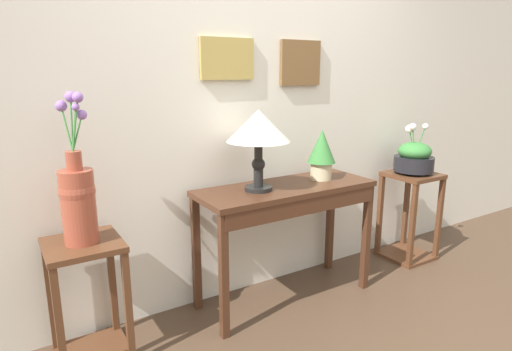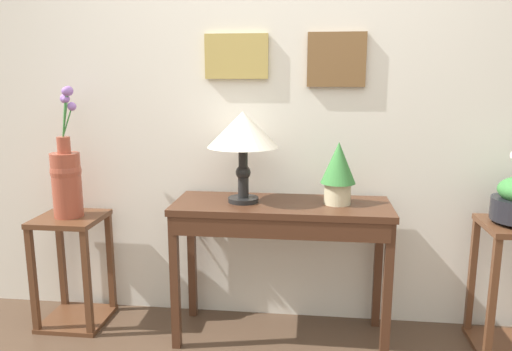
{
  "view_description": "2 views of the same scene",
  "coord_description": "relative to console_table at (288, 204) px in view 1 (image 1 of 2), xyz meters",
  "views": [
    {
      "loc": [
        -1.48,
        -0.89,
        1.5
      ],
      "look_at": [
        -0.1,
        1.32,
        0.86
      ],
      "focal_mm": 30.12,
      "sensor_mm": 36.0,
      "label": 1
    },
    {
      "loc": [
        0.24,
        -1.31,
        1.46
      ],
      "look_at": [
        -0.06,
        1.25,
        0.94
      ],
      "focal_mm": 34.31,
      "sensor_mm": 36.0,
      "label": 2
    }
  ],
  "objects": [
    {
      "name": "back_wall_with_art",
      "position": [
        -0.08,
        0.33,
        0.73
      ],
      "size": [
        9.0,
        0.13,
        2.8
      ],
      "color": "silver",
      "rests_on": "ground"
    },
    {
      "name": "pedestal_stand_right",
      "position": [
        1.24,
        0.03,
        -0.32
      ],
      "size": [
        0.37,
        0.37,
        0.71
      ],
      "color": "#56331E",
      "rests_on": "ground"
    },
    {
      "name": "console_table",
      "position": [
        0.0,
        0.0,
        0.0
      ],
      "size": [
        1.17,
        0.44,
        0.79
      ],
      "color": "#472819",
      "rests_on": "ground"
    },
    {
      "name": "potted_plant_on_console",
      "position": [
        0.3,
        0.04,
        0.3
      ],
      "size": [
        0.19,
        0.19,
        0.34
      ],
      "color": "beige",
      "rests_on": "console_table"
    },
    {
      "name": "table_lamp",
      "position": [
        -0.21,
        0.02,
        0.49
      ],
      "size": [
        0.38,
        0.38,
        0.49
      ],
      "color": "black",
      "rests_on": "console_table"
    },
    {
      "name": "flower_vase_tall_left",
      "position": [
        -1.24,
        0.05,
        0.23
      ],
      "size": [
        0.17,
        0.2,
        0.74
      ],
      "color": "#9E4733",
      "rests_on": "pedestal_stand_left"
    },
    {
      "name": "pedestal_stand_left",
      "position": [
        -1.24,
        0.05,
        -0.34
      ],
      "size": [
        0.37,
        0.37,
        0.66
      ],
      "color": "#56331E",
      "rests_on": "ground"
    },
    {
      "name": "planter_bowl_wide_right",
      "position": [
        1.24,
        0.03,
        0.17
      ],
      "size": [
        0.3,
        0.3,
        0.4
      ],
      "color": "black",
      "rests_on": "pedestal_stand_right"
    }
  ]
}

